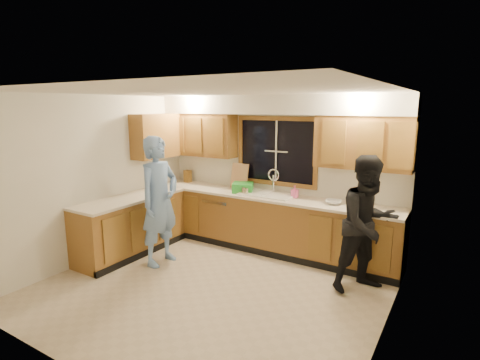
% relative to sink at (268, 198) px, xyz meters
% --- Properties ---
extents(floor, '(4.20, 4.20, 0.00)m').
position_rel_sink_xyz_m(floor, '(0.00, -1.60, -0.86)').
color(floor, beige).
rests_on(floor, ground).
extents(ceiling, '(4.20, 4.20, 0.00)m').
position_rel_sink_xyz_m(ceiling, '(0.00, -1.60, 1.64)').
color(ceiling, white).
extents(wall_back, '(4.20, 0.00, 4.20)m').
position_rel_sink_xyz_m(wall_back, '(0.00, 0.30, 0.39)').
color(wall_back, white).
rests_on(wall_back, ground).
extents(wall_left, '(0.00, 3.80, 3.80)m').
position_rel_sink_xyz_m(wall_left, '(-2.10, -1.60, 0.39)').
color(wall_left, white).
rests_on(wall_left, ground).
extents(wall_right, '(0.00, 3.80, 3.80)m').
position_rel_sink_xyz_m(wall_right, '(2.10, -1.60, 0.39)').
color(wall_right, white).
rests_on(wall_right, ground).
extents(base_cabinets_back, '(4.20, 0.60, 0.88)m').
position_rel_sink_xyz_m(base_cabinets_back, '(0.00, -0.00, -0.42)').
color(base_cabinets_back, olive).
rests_on(base_cabinets_back, ground).
extents(base_cabinets_left, '(0.60, 1.90, 0.88)m').
position_rel_sink_xyz_m(base_cabinets_left, '(-1.80, -1.25, -0.42)').
color(base_cabinets_left, olive).
rests_on(base_cabinets_left, ground).
extents(countertop_back, '(4.20, 0.63, 0.04)m').
position_rel_sink_xyz_m(countertop_back, '(0.00, -0.02, 0.04)').
color(countertop_back, '#F2E3CB').
rests_on(countertop_back, base_cabinets_back).
extents(countertop_left, '(0.63, 1.90, 0.04)m').
position_rel_sink_xyz_m(countertop_left, '(-1.79, -1.25, 0.04)').
color(countertop_left, '#F2E3CB').
rests_on(countertop_left, base_cabinets_left).
extents(upper_cabinets_left, '(1.35, 0.33, 0.75)m').
position_rel_sink_xyz_m(upper_cabinets_left, '(-1.43, 0.13, 0.96)').
color(upper_cabinets_left, olive).
rests_on(upper_cabinets_left, wall_back).
extents(upper_cabinets_right, '(1.35, 0.33, 0.75)m').
position_rel_sink_xyz_m(upper_cabinets_right, '(1.43, 0.13, 0.96)').
color(upper_cabinets_right, olive).
rests_on(upper_cabinets_right, wall_back).
extents(upper_cabinets_return, '(0.33, 0.90, 0.75)m').
position_rel_sink_xyz_m(upper_cabinets_return, '(-1.94, -0.48, 0.96)').
color(upper_cabinets_return, olive).
rests_on(upper_cabinets_return, wall_left).
extents(soffit, '(4.20, 0.35, 0.30)m').
position_rel_sink_xyz_m(soffit, '(0.00, 0.12, 1.49)').
color(soffit, silver).
rests_on(soffit, wall_back).
extents(window_frame, '(1.44, 0.03, 1.14)m').
position_rel_sink_xyz_m(window_frame, '(0.00, 0.29, 0.74)').
color(window_frame, black).
rests_on(window_frame, wall_back).
extents(sink, '(0.86, 0.52, 0.57)m').
position_rel_sink_xyz_m(sink, '(0.00, 0.00, 0.00)').
color(sink, white).
rests_on(sink, countertop_back).
extents(dishwasher, '(0.60, 0.56, 0.82)m').
position_rel_sink_xyz_m(dishwasher, '(-0.85, -0.01, -0.45)').
color(dishwasher, white).
rests_on(dishwasher, floor).
extents(stove, '(0.58, 0.75, 0.90)m').
position_rel_sink_xyz_m(stove, '(-1.80, -1.82, -0.41)').
color(stove, white).
rests_on(stove, floor).
extents(man, '(0.47, 0.70, 1.91)m').
position_rel_sink_xyz_m(man, '(-1.12, -1.31, 0.09)').
color(man, '#7098D4').
rests_on(man, floor).
extents(woman, '(1.05, 1.08, 1.75)m').
position_rel_sink_xyz_m(woman, '(1.71, -0.59, 0.01)').
color(woman, black).
rests_on(woman, floor).
extents(knife_block, '(0.13, 0.11, 0.22)m').
position_rel_sink_xyz_m(knife_block, '(-1.78, 0.16, 0.17)').
color(knife_block, olive).
rests_on(knife_block, countertop_back).
extents(cutting_board, '(0.33, 0.13, 0.44)m').
position_rel_sink_xyz_m(cutting_board, '(-0.65, 0.18, 0.28)').
color(cutting_board, tan).
rests_on(cutting_board, countertop_back).
extents(dish_crate, '(0.42, 0.41, 0.15)m').
position_rel_sink_xyz_m(dish_crate, '(-0.46, -0.02, 0.13)').
color(dish_crate, green).
rests_on(dish_crate, countertop_back).
extents(soap_bottle, '(0.10, 0.10, 0.19)m').
position_rel_sink_xyz_m(soap_bottle, '(0.44, 0.06, 0.15)').
color(soap_bottle, '#F05BA0').
rests_on(soap_bottle, countertop_back).
extents(bowl, '(0.27, 0.27, 0.06)m').
position_rel_sink_xyz_m(bowl, '(1.08, -0.02, 0.08)').
color(bowl, silver).
rests_on(bowl, countertop_back).
extents(can_left, '(0.07, 0.07, 0.13)m').
position_rel_sink_xyz_m(can_left, '(-0.34, -0.19, 0.12)').
color(can_left, '#C0B394').
rests_on(can_left, countertop_back).
extents(can_right, '(0.07, 0.07, 0.11)m').
position_rel_sink_xyz_m(can_right, '(-0.30, -0.18, 0.11)').
color(can_right, '#C0B394').
rests_on(can_right, countertop_back).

